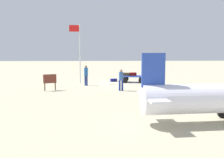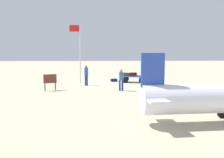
# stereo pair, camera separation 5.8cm
# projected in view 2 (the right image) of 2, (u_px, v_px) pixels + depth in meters

# --- Properties ---
(ground_plane) EXTENTS (120.00, 120.00, 0.00)m
(ground_plane) POSITION_uv_depth(u_px,v_px,m) (107.00, 84.00, 21.80)
(ground_plane) COLOR #B5AD8E
(luggage_cart) EXTENTS (2.36, 1.69, 0.64)m
(luggage_cart) POSITION_uv_depth(u_px,v_px,m) (133.00, 77.00, 22.64)
(luggage_cart) COLOR blue
(luggage_cart) RESTS_ON ground
(suitcase_grey) EXTENTS (0.62, 0.40, 0.30)m
(suitcase_grey) POSITION_uv_depth(u_px,v_px,m) (133.00, 74.00, 22.56)
(suitcase_grey) COLOR #680D0C
(suitcase_grey) RESTS_ON luggage_cart
(suitcase_tan) EXTENTS (0.63, 0.46, 0.28)m
(suitcase_tan) POSITION_uv_depth(u_px,v_px,m) (127.00, 74.00, 22.60)
(suitcase_tan) COLOR #3F3018
(suitcase_tan) RESTS_ON luggage_cart
(suitcase_dark) EXTENTS (0.68, 0.50, 0.28)m
(suitcase_dark) POSITION_uv_depth(u_px,v_px,m) (114.00, 80.00, 23.31)
(suitcase_dark) COLOR navy
(suitcase_dark) RESTS_ON ground
(worker_lead) EXTENTS (0.36, 0.36, 1.62)m
(worker_lead) POSITION_uv_depth(u_px,v_px,m) (121.00, 78.00, 17.64)
(worker_lead) COLOR navy
(worker_lead) RESTS_ON ground
(worker_trailing) EXTENTS (0.46, 0.46, 1.74)m
(worker_trailing) POSITION_uv_depth(u_px,v_px,m) (86.00, 74.00, 20.39)
(worker_trailing) COLOR navy
(worker_trailing) RESTS_ON ground
(flagpole) EXTENTS (0.98, 0.10, 5.38)m
(flagpole) POSITION_uv_depth(u_px,v_px,m) (79.00, 48.00, 21.64)
(flagpole) COLOR silver
(flagpole) RESTS_ON ground
(signboard) EXTENTS (0.91, 0.40, 1.22)m
(signboard) POSITION_uv_depth(u_px,v_px,m) (50.00, 80.00, 17.71)
(signboard) COLOR #4C3319
(signboard) RESTS_ON ground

